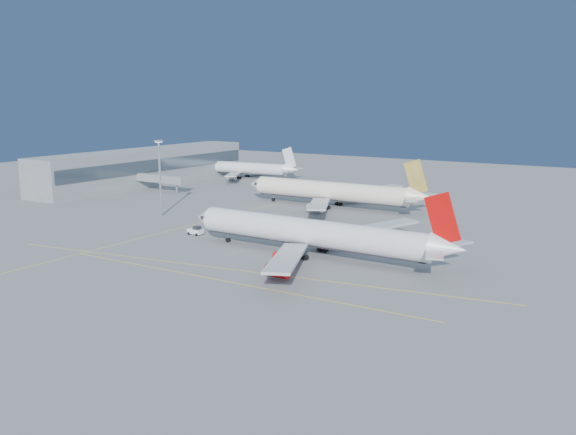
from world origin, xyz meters
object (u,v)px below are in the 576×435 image
object	(u,v)px
airliner_etihad	(334,191)
light_mast	(160,171)
airliner_virgin	(315,234)
airliner_third	(244,168)
pushback_tug	(196,231)

from	to	relation	value
airliner_etihad	light_mast	xyz separation A→B (m)	(-39.03, -42.68, 8.58)
airliner_virgin	light_mast	xyz separation A→B (m)	(-67.06, 19.52, 8.63)
airliner_virgin	airliner_etihad	world-z (taller)	airliner_virgin
airliner_virgin	airliner_third	bearing A→B (deg)	134.18
airliner_third	pushback_tug	world-z (taller)	airliner_third
airliner_virgin	airliner_third	world-z (taller)	airliner_virgin
airliner_etihad	pushback_tug	bearing A→B (deg)	-101.06
airliner_virgin	airliner_etihad	bearing A→B (deg)	116.09
pushback_tug	airliner_virgin	bearing A→B (deg)	-2.24
pushback_tug	light_mast	world-z (taller)	light_mast
airliner_virgin	airliner_third	distance (m)	149.99
airliner_third	pushback_tug	xyz separation A→B (m)	(61.66, -107.43, -3.48)
airliner_etihad	light_mast	distance (m)	58.46
airliner_third	light_mast	xyz separation A→B (m)	(33.97, -91.33, 9.47)
airliner_virgin	light_mast	bearing A→B (deg)	165.60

